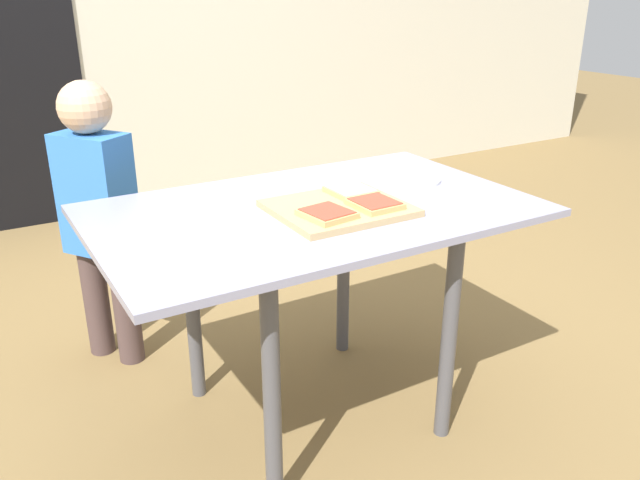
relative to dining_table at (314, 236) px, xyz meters
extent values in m
plane|color=brown|center=(0.00, 0.00, -0.61)|extent=(16.00, 16.00, 0.00)
cube|color=#8C8DA9|center=(0.00, 0.00, 0.08)|extent=(1.23, 0.76, 0.02)
cylinder|color=#4C4C51|center=(-0.29, -0.29, -0.27)|extent=(0.05, 0.05, 0.68)
cylinder|color=#4C4C51|center=(0.29, -0.29, -0.27)|extent=(0.05, 0.05, 0.68)
cylinder|color=#4C4C51|center=(-0.29, 0.29, -0.27)|extent=(0.05, 0.05, 0.68)
cylinder|color=#4C4C51|center=(0.29, 0.29, -0.27)|extent=(0.05, 0.05, 0.68)
cube|color=tan|center=(0.04, -0.07, 0.10)|extent=(0.36, 0.31, 0.02)
cube|color=tan|center=(0.12, 0.00, 0.11)|extent=(0.12, 0.13, 0.01)
cube|color=beige|center=(0.12, 0.00, 0.12)|extent=(0.11, 0.12, 0.00)
cube|color=tan|center=(0.12, -0.13, 0.11)|extent=(0.12, 0.13, 0.01)
cube|color=#B2402D|center=(0.12, -0.13, 0.12)|extent=(0.11, 0.12, 0.00)
cube|color=tan|center=(-0.04, -0.13, 0.11)|extent=(0.13, 0.14, 0.01)
cube|color=#B2402D|center=(-0.04, -0.13, 0.12)|extent=(0.12, 0.13, 0.00)
cylinder|color=silver|center=(0.40, 0.07, 0.09)|extent=(0.19, 0.19, 0.01)
cylinder|color=#4C3A38|center=(-0.50, 0.73, -0.40)|extent=(0.09, 0.09, 0.42)
cylinder|color=#4C3A38|center=(-0.42, 0.62, -0.40)|extent=(0.09, 0.09, 0.42)
cube|color=blue|center=(-0.46, 0.67, 0.01)|extent=(0.25, 0.28, 0.42)
sphere|color=tan|center=(-0.46, 0.67, 0.31)|extent=(0.17, 0.17, 0.17)
camera|label=1|loc=(-0.86, -1.50, 0.68)|focal=36.08mm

